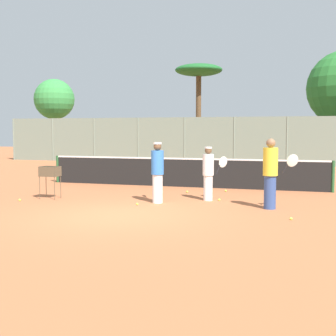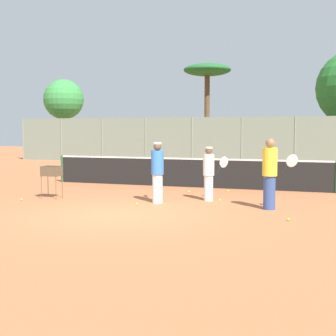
{
  "view_description": "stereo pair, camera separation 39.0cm",
  "coord_description": "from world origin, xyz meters",
  "px_view_note": "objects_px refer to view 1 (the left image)",
  "views": [
    {
      "loc": [
        4.47,
        -10.4,
        2.09
      ],
      "look_at": [
        0.56,
        2.37,
        1.0
      ],
      "focal_mm": 50.0,
      "sensor_mm": 36.0,
      "label": 1
    },
    {
      "loc": [
        4.84,
        -10.28,
        2.09
      ],
      "look_at": [
        0.56,
        2.37,
        1.0
      ],
      "focal_mm": 50.0,
      "sensor_mm": 36.0,
      "label": 2
    }
  ],
  "objects_px": {
    "tennis_net": "(183,172)",
    "player_white_outfit": "(271,173)",
    "player_red_cap": "(208,173)",
    "player_yellow_shirt": "(158,172)",
    "ball_cart": "(50,174)",
    "parked_car": "(325,152)"
  },
  "relations": [
    {
      "from": "player_white_outfit",
      "to": "parked_car",
      "type": "height_order",
      "value": "player_white_outfit"
    },
    {
      "from": "player_yellow_shirt",
      "to": "parked_car",
      "type": "height_order",
      "value": "player_yellow_shirt"
    },
    {
      "from": "tennis_net",
      "to": "player_red_cap",
      "type": "xyz_separation_m",
      "value": [
        1.58,
        -2.97,
        0.27
      ]
    },
    {
      "from": "ball_cart",
      "to": "tennis_net",
      "type": "bearing_deg",
      "value": 52.29
    },
    {
      "from": "player_white_outfit",
      "to": "player_red_cap",
      "type": "xyz_separation_m",
      "value": [
        -1.88,
        0.98,
        -0.13
      ]
    },
    {
      "from": "tennis_net",
      "to": "player_red_cap",
      "type": "distance_m",
      "value": 3.38
    },
    {
      "from": "tennis_net",
      "to": "player_white_outfit",
      "type": "bearing_deg",
      "value": -48.8
    },
    {
      "from": "tennis_net",
      "to": "parked_car",
      "type": "relative_size",
      "value": 2.5
    },
    {
      "from": "player_red_cap",
      "to": "player_yellow_shirt",
      "type": "relative_size",
      "value": 0.92
    },
    {
      "from": "player_red_cap",
      "to": "player_white_outfit",
      "type": "bearing_deg",
      "value": -70.47
    },
    {
      "from": "player_yellow_shirt",
      "to": "player_white_outfit",
      "type": "bearing_deg",
      "value": -102.97
    },
    {
      "from": "ball_cart",
      "to": "parked_car",
      "type": "xyz_separation_m",
      "value": [
        8.43,
        19.82,
        -0.09
      ]
    },
    {
      "from": "player_red_cap",
      "to": "player_yellow_shirt",
      "type": "height_order",
      "value": "player_yellow_shirt"
    },
    {
      "from": "player_yellow_shirt",
      "to": "player_red_cap",
      "type": "bearing_deg",
      "value": -66.83
    },
    {
      "from": "player_white_outfit",
      "to": "player_yellow_shirt",
      "type": "xyz_separation_m",
      "value": [
        -3.17,
        0.1,
        -0.06
      ]
    },
    {
      "from": "parked_car",
      "to": "tennis_net",
      "type": "bearing_deg",
      "value": -108.63
    },
    {
      "from": "player_red_cap",
      "to": "ball_cart",
      "type": "bearing_deg",
      "value": 149.68
    },
    {
      "from": "tennis_net",
      "to": "parked_car",
      "type": "bearing_deg",
      "value": 71.37
    },
    {
      "from": "parked_car",
      "to": "player_yellow_shirt",
      "type": "bearing_deg",
      "value": -104.37
    },
    {
      "from": "player_yellow_shirt",
      "to": "parked_car",
      "type": "relative_size",
      "value": 0.41
    },
    {
      "from": "ball_cart",
      "to": "player_yellow_shirt",
      "type": "bearing_deg",
      "value": 2.63
    },
    {
      "from": "player_red_cap",
      "to": "player_yellow_shirt",
      "type": "distance_m",
      "value": 1.57
    }
  ]
}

